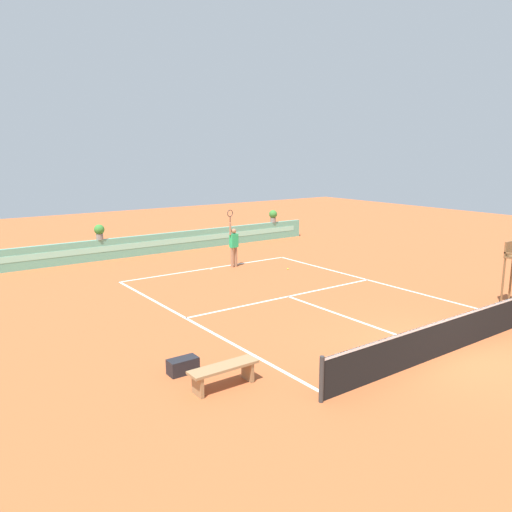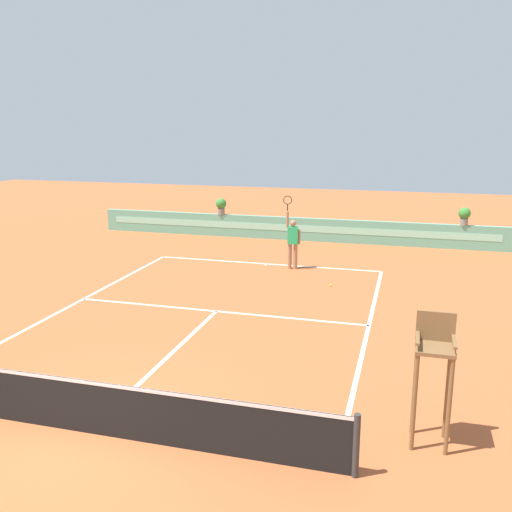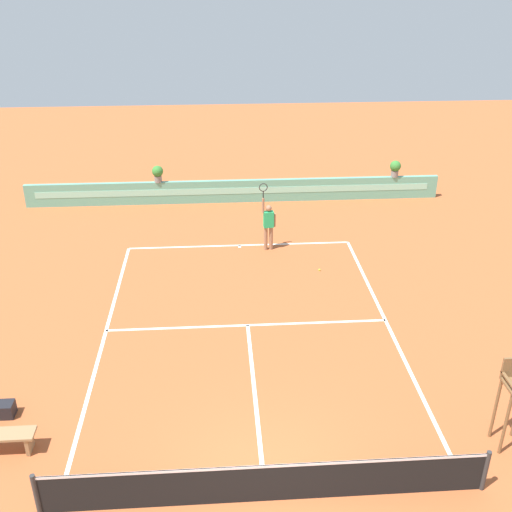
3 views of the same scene
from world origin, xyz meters
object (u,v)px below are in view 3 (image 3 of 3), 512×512
tennis_player (268,223)px  potted_plant_far_right (395,168)px  tennis_ball_near_baseline (319,270)px  potted_plant_left (158,173)px

tennis_player → potted_plant_far_right: bearing=39.2°
tennis_ball_near_baseline → potted_plant_left: bearing=131.5°
potted_plant_left → tennis_ball_near_baseline: bearing=-48.5°
tennis_ball_near_baseline → potted_plant_far_right: size_ratio=0.09×
potted_plant_left → potted_plant_far_right: same height
tennis_player → potted_plant_far_right: (6.01, 4.90, 0.36)m
tennis_player → potted_plant_left: tennis_player is taller
tennis_player → potted_plant_left: bearing=131.5°
tennis_ball_near_baseline → potted_plant_far_right: bearing=56.9°
potted_plant_left → potted_plant_far_right: size_ratio=1.00×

